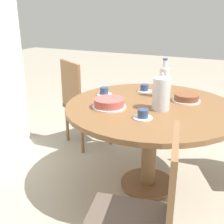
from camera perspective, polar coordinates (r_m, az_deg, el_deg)
The scene contains 11 objects.
ground_plane at distance 2.54m, azimuth 7.18°, elevation -14.45°, with size 14.00×14.00×0.00m, color #B2A893.
dining_table at distance 2.25m, azimuth 7.86°, elevation -1.41°, with size 1.34×1.34×0.73m.
chair_a at distance 1.44m, azimuth 5.86°, elevation -20.99°, with size 0.50×0.50×0.94m.
chair_c at distance 3.04m, azimuth -6.00°, elevation 2.05°, with size 0.58×0.58×0.94m.
coffee_pot at distance 2.09m, azimuth 9.99°, elevation 3.84°, with size 0.13×0.13×0.28m.
water_bottle at distance 2.40m, azimuth 10.49°, elevation 6.10°, with size 0.08×0.08×0.33m.
cake_main at distance 2.13m, azimuth -0.58°, elevation 1.78°, with size 0.26×0.26×0.07m.
cake_second at distance 2.35m, azimuth 14.89°, elevation 2.77°, with size 0.22×0.22×0.06m.
cup_a at distance 2.57m, azimuth 6.59°, elevation 4.76°, with size 0.14×0.14×0.07m.
cup_b at distance 2.45m, azimuth -1.61°, elevation 4.13°, with size 0.14×0.14×0.07m.
cup_c at distance 1.93m, azimuth 6.28°, elevation -0.57°, with size 0.14×0.14×0.07m.
Camera 1 is at (-2.01, -0.60, 1.44)m, focal length 45.00 mm.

